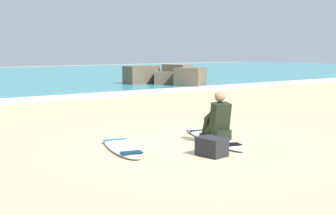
{
  "coord_description": "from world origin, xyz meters",
  "views": [
    {
      "loc": [
        -5.12,
        -6.58,
        1.83
      ],
      "look_at": [
        0.28,
        1.22,
        0.55
      ],
      "focal_mm": 46.29,
      "sensor_mm": 36.0,
      "label": 1
    }
  ],
  "objects_px": {
    "surfer_seated": "(218,121)",
    "beach_bag": "(212,147)",
    "surfboard_spare_near": "(122,147)",
    "surfboard_main": "(213,138)"
  },
  "relations": [
    {
      "from": "surfboard_spare_near",
      "to": "beach_bag",
      "type": "bearing_deg",
      "value": -52.64
    },
    {
      "from": "surfer_seated",
      "to": "beach_bag",
      "type": "relative_size",
      "value": 1.97
    },
    {
      "from": "surfer_seated",
      "to": "beach_bag",
      "type": "xyz_separation_m",
      "value": [
        -0.81,
        -0.77,
        -0.28
      ]
    },
    {
      "from": "beach_bag",
      "to": "surfboard_spare_near",
      "type": "bearing_deg",
      "value": 127.36
    },
    {
      "from": "surfboard_spare_near",
      "to": "beach_bag",
      "type": "distance_m",
      "value": 1.69
    },
    {
      "from": "surfer_seated",
      "to": "surfboard_spare_near",
      "type": "bearing_deg",
      "value": 162.68
    },
    {
      "from": "surfboard_main",
      "to": "beach_bag",
      "type": "distance_m",
      "value": 1.35
    },
    {
      "from": "surfer_seated",
      "to": "surfboard_spare_near",
      "type": "relative_size",
      "value": 0.47
    },
    {
      "from": "surfboard_main",
      "to": "beach_bag",
      "type": "height_order",
      "value": "beach_bag"
    },
    {
      "from": "surfboard_main",
      "to": "surfboard_spare_near",
      "type": "relative_size",
      "value": 1.27
    }
  ]
}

